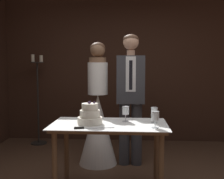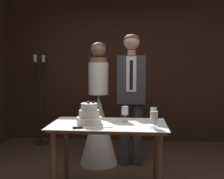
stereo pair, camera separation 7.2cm
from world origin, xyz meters
TOP-DOWN VIEW (x-y plane):
  - wall_back at (0.00, 2.44)m, footprint 4.64×0.12m
  - cake_table at (-0.10, 0.17)m, footprint 1.25×0.70m
  - tiered_cake at (-0.30, 0.14)m, footprint 0.27×0.27m
  - cake_knife at (-0.31, -0.08)m, footprint 0.40×0.11m
  - wine_glass_near at (0.08, 0.30)m, footprint 0.08×0.08m
  - wine_glass_middle at (0.38, 0.00)m, footprint 0.08×0.08m
  - wine_glass_far at (0.39, 0.24)m, footprint 0.07×0.07m
  - bride at (-0.33, 1.08)m, footprint 0.54×0.54m
  - groom at (0.13, 1.08)m, footprint 0.38×0.25m
  - candle_stand at (-1.51, 2.03)m, footprint 0.28×0.28m

SIDE VIEW (x-z plane):
  - bride at x=-0.33m, z-range -0.23..1.50m
  - cake_table at x=-0.10m, z-range 0.28..1.06m
  - candle_stand at x=-1.51m, z-range -0.07..1.53m
  - cake_knife at x=-0.31m, z-range 0.77..0.79m
  - tiered_cake at x=-0.30m, z-range 0.74..0.99m
  - wine_glass_near at x=0.08m, z-range 0.81..0.98m
  - wine_glass_middle at x=0.38m, z-range 0.81..0.98m
  - wine_glass_far at x=0.39m, z-range 0.81..0.99m
  - groom at x=0.13m, z-range 0.11..1.94m
  - wall_back at x=0.00m, z-range 0.00..2.76m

